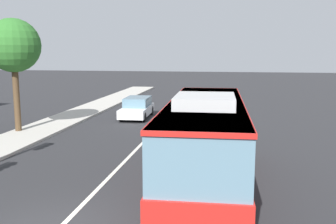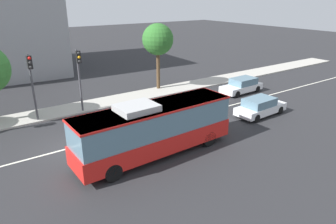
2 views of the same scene
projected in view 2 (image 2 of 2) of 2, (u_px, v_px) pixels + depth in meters
name	position (u px, v px, depth m)	size (l,w,h in m)	color
ground_plane	(72.00, 148.00, 19.42)	(160.00, 160.00, 0.00)	#28282B
sidewalk_kerb	(45.00, 114.00, 24.66)	(80.00, 2.83, 0.14)	#B2ADA3
lane_centre_line	(72.00, 148.00, 19.42)	(76.00, 0.16, 0.01)	silver
transit_bus	(155.00, 127.00, 17.98)	(10.07, 2.80, 3.46)	red
sedan_white	(242.00, 86.00, 30.24)	(4.56, 1.95, 1.46)	white
sedan_white_ahead	(260.00, 107.00, 24.49)	(4.57, 1.98, 1.46)	white
traffic_light_mid_block	(79.00, 70.00, 24.00)	(0.32, 0.62, 5.20)	#47474C
traffic_light_far_corner	(31.00, 77.00, 22.10)	(0.33, 0.62, 5.20)	#47474C
street_tree_kerbside_right	(158.00, 40.00, 29.71)	(3.08, 3.08, 6.64)	#4C3823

